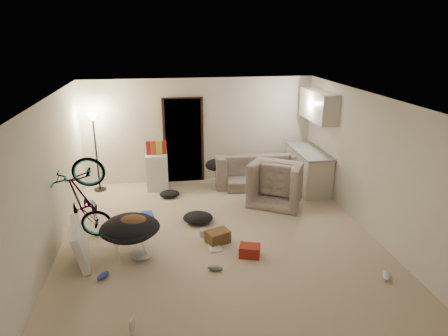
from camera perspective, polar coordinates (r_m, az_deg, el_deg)
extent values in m
cube|color=beige|center=(7.34, -0.80, -9.79)|extent=(5.50, 6.00, 0.02)
cube|color=white|center=(6.51, -0.90, 10.03)|extent=(5.50, 6.00, 0.02)
cube|color=silver|center=(9.69, -3.49, 5.39)|extent=(5.50, 0.02, 2.50)
cube|color=silver|center=(4.16, 5.49, -14.25)|extent=(5.50, 0.02, 2.50)
cube|color=silver|center=(7.00, -23.81, -1.65)|extent=(0.02, 6.00, 2.50)
cube|color=silver|center=(7.71, 19.90, 0.66)|extent=(0.02, 6.00, 2.50)
cube|color=black|center=(9.68, -5.80, 3.91)|extent=(0.85, 0.10, 2.04)
cube|color=black|center=(9.65, -5.79, 3.86)|extent=(0.97, 0.04, 2.10)
cylinder|color=black|center=(9.78, -17.25, -2.92)|extent=(0.28, 0.28, 0.03)
cylinder|color=black|center=(9.52, -17.74, 1.75)|extent=(0.04, 0.04, 1.70)
cone|color=#FFE0A5|center=(9.31, -18.28, 6.87)|extent=(0.24, 0.24, 0.18)
cube|color=beige|center=(9.53, 11.95, -0.31)|extent=(0.60, 1.50, 0.88)
cube|color=gray|center=(9.39, 12.14, 2.34)|extent=(0.64, 1.54, 0.04)
cube|color=beige|center=(9.20, 13.36, 8.64)|extent=(0.38, 1.40, 0.65)
imported|color=#3B433B|center=(9.65, 4.58, -0.64)|extent=(2.02, 0.83, 0.58)
imported|color=#3B433B|center=(8.77, 7.91, -2.41)|extent=(1.42, 1.37, 0.70)
imported|color=black|center=(7.44, -19.06, -6.79)|extent=(1.61, 0.72, 0.93)
imported|color=maroon|center=(5.40, -13.22, -22.23)|extent=(0.24, 0.21, 0.01)
cube|color=white|center=(9.44, -9.51, -0.47)|extent=(0.50, 0.50, 0.84)
cube|color=maroon|center=(9.27, -10.76, 2.86)|extent=(0.11, 0.09, 0.30)
cube|color=#BF4817|center=(9.27, -10.02, 2.90)|extent=(0.11, 0.09, 0.30)
cube|color=gold|center=(9.26, -9.27, 2.94)|extent=(0.10, 0.07, 0.30)
cube|color=maroon|center=(9.26, -8.53, 2.97)|extent=(0.11, 0.08, 0.30)
cylinder|color=silver|center=(6.84, -13.13, -10.39)|extent=(0.64, 0.64, 0.45)
ellipsoid|color=black|center=(6.71, -13.30, -8.33)|extent=(0.90, 0.90, 0.38)
torus|color=black|center=(6.71, -13.30, -8.33)|extent=(0.97, 0.97, 0.07)
ellipsoid|color=brown|center=(6.63, -12.96, -7.59)|extent=(0.50, 0.43, 0.22)
ellipsoid|color=black|center=(9.39, -1.02, 0.47)|extent=(0.62, 0.54, 0.28)
cube|color=silver|center=(6.87, -19.87, -10.09)|extent=(0.41, 0.98, 0.64)
cube|color=brown|center=(7.09, -0.90, -9.77)|extent=(0.46, 0.40, 0.22)
cube|color=maroon|center=(6.72, 3.69, -11.72)|extent=(0.40, 0.34, 0.19)
cylinder|color=beige|center=(7.31, -2.97, -9.24)|extent=(0.14, 0.14, 0.14)
cone|color=beige|center=(7.26, -2.98, -8.53)|extent=(0.08, 0.08, 0.06)
cube|color=#B9B5AB|center=(9.31, -0.13, -3.22)|extent=(0.59, 0.65, 0.01)
cube|color=#2E40A8|center=(8.25, -10.86, -6.54)|extent=(0.26, 0.32, 0.03)
cube|color=silver|center=(6.95, -1.35, -11.37)|extent=(0.25, 0.30, 0.03)
ellipsoid|color=#2E40A8|center=(9.57, 0.49, -2.28)|extent=(0.30, 0.17, 0.11)
ellipsoid|color=#2E40A8|center=(6.47, -16.89, -14.48)|extent=(0.22, 0.25, 0.09)
ellipsoid|color=slate|center=(6.37, -1.26, -14.10)|extent=(0.26, 0.17, 0.09)
ellipsoid|color=white|center=(6.67, 22.18, -14.00)|extent=(0.22, 0.29, 0.10)
ellipsoid|color=black|center=(7.82, -3.73, -7.08)|extent=(0.70, 0.65, 0.19)
ellipsoid|color=black|center=(9.04, -7.78, -3.67)|extent=(0.48, 0.43, 0.14)
ellipsoid|color=silver|center=(6.82, -11.76, -11.99)|extent=(0.48, 0.45, 0.12)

